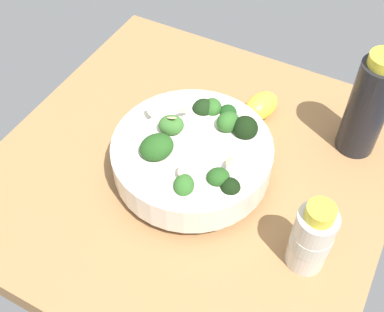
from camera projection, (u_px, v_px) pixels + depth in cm
name	position (u px, v px, depth cm)	size (l,w,h in cm)	color
ground_plane	(193.00, 172.00, 75.55)	(58.32, 58.32, 4.22)	#996D42
bowl_of_broccoli	(193.00, 154.00, 69.50)	(22.94, 22.94, 10.03)	silver
lemon_wedge	(261.00, 106.00, 79.11)	(6.76, 4.28, 4.05)	yellow
bottle_tall	(312.00, 238.00, 59.29)	(5.13, 5.13, 11.82)	beige
bottle_short	(368.00, 106.00, 69.88)	(5.89, 5.89, 17.51)	black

